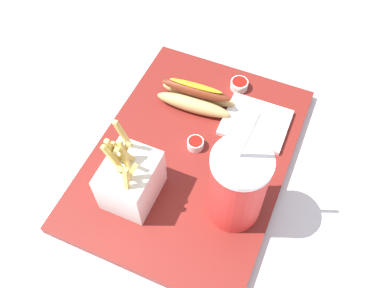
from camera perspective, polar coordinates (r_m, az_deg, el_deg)
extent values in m
cube|color=silver|center=(0.79, 0.00, -2.42)|extent=(2.40, 2.40, 0.02)
cube|color=maroon|center=(0.78, 0.00, -1.65)|extent=(0.48, 0.35, 0.02)
cylinder|color=red|center=(0.65, 6.27, -6.09)|extent=(0.09, 0.09, 0.15)
cylinder|color=white|center=(0.58, 6.99, -2.40)|extent=(0.09, 0.09, 0.01)
cylinder|color=white|center=(0.54, 7.78, 1.13)|extent=(0.01, 0.02, 0.11)
cube|color=white|center=(0.70, -8.45, -5.04)|extent=(0.10, 0.08, 0.09)
cube|color=#E5C660|center=(0.64, -10.68, -1.24)|extent=(0.03, 0.04, 0.08)
cube|color=#E5C660|center=(0.63, -9.07, -5.32)|extent=(0.02, 0.01, 0.07)
cube|color=#E5C660|center=(0.64, -10.13, -3.47)|extent=(0.03, 0.03, 0.06)
cube|color=#E5C660|center=(0.64, -8.75, -4.46)|extent=(0.03, 0.03, 0.06)
cube|color=#E5C660|center=(0.65, -9.40, 1.08)|extent=(0.02, 0.02, 0.09)
cube|color=#E5C660|center=(0.65, -9.16, -1.37)|extent=(0.02, 0.03, 0.07)
cube|color=#E5C660|center=(0.66, -9.56, -1.47)|extent=(0.02, 0.03, 0.06)
cube|color=#E5C660|center=(0.64, -10.85, -1.28)|extent=(0.02, 0.01, 0.08)
cube|color=#E5C660|center=(0.64, -9.15, -2.17)|extent=(0.03, 0.03, 0.06)
cube|color=#E5C660|center=(0.64, -10.72, -2.28)|extent=(0.01, 0.03, 0.07)
ellipsoid|color=tan|center=(0.83, 0.86, 6.92)|extent=(0.04, 0.15, 0.03)
ellipsoid|color=tan|center=(0.82, 0.16, 5.45)|extent=(0.04, 0.15, 0.03)
ellipsoid|color=maroon|center=(0.80, 0.52, 7.45)|extent=(0.03, 0.14, 0.02)
ellipsoid|color=gold|center=(0.79, 0.53, 8.07)|extent=(0.02, 0.11, 0.01)
cylinder|color=white|center=(0.77, 0.24, 0.12)|extent=(0.03, 0.03, 0.02)
cylinder|color=#B2140F|center=(0.76, 0.24, 0.39)|extent=(0.03, 0.03, 0.01)
cylinder|color=white|center=(0.87, 6.56, 8.17)|extent=(0.04, 0.04, 0.02)
cylinder|color=#B2140F|center=(0.86, 6.61, 8.48)|extent=(0.03, 0.03, 0.01)
cube|color=white|center=(0.81, 8.81, 2.97)|extent=(0.11, 0.13, 0.01)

